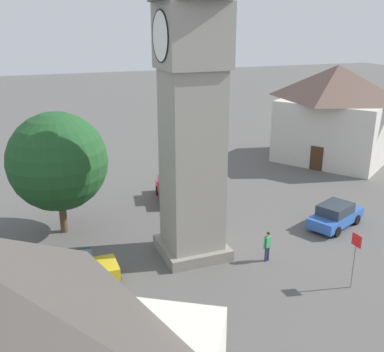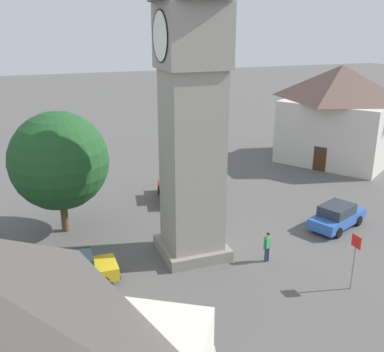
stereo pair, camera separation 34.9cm
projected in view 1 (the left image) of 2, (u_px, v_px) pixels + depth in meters
name	position (u px, v px, depth m)	size (l,w,h in m)	color
ground_plane	(192.00, 253.00, 24.86)	(200.00, 200.00, 0.00)	#565451
clock_tower	(192.00, 53.00, 21.44)	(4.17, 4.17, 18.35)	gray
car_blue_kerb	(74.00, 272.00, 21.48)	(1.85, 4.15, 1.53)	gold
car_red_corner	(336.00, 215.00, 27.83)	(3.16, 4.46, 1.53)	#2D5BB7
car_black_far	(171.00, 189.00, 32.18)	(4.36, 2.41, 1.53)	red
pedestrian	(268.00, 244.00, 23.69)	(0.31, 0.54, 1.69)	#2D3351
tree	(58.00, 162.00, 25.97)	(5.78, 5.78, 7.35)	brown
building_shop_left	(334.00, 113.00, 40.16)	(11.76, 11.14, 8.68)	beige
road_sign	(355.00, 252.00, 20.98)	(0.60, 0.07, 2.80)	gray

